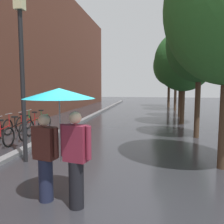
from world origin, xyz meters
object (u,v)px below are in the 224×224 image
street_tree_4 (176,64)px  parked_bicycle_5 (37,122)px  parked_bicycle_3 (19,127)px  parked_bicycle_4 (31,124)px  street_tree_1 (200,44)px  street_lamp_post (22,69)px  street_tree_3 (181,68)px  street_tree_2 (184,61)px  parked_bicycle_2 (10,131)px  couple_under_umbrella (60,125)px  street_tree_5 (169,66)px

street_tree_4 → parked_bicycle_5: size_ratio=5.19×
parked_bicycle_3 → parked_bicycle_4: bearing=79.4°
street_tree_1 → street_lamp_post: (-5.27, -4.06, -1.16)m
parked_bicycle_4 → parked_bicycle_5: bearing=96.1°
street_tree_3 → parked_bicycle_3: (-7.40, -7.50, -2.92)m
street_tree_1 → parked_bicycle_5: bearing=174.5°
street_tree_1 → street_tree_2: 3.55m
street_tree_1 → parked_bicycle_4: size_ratio=4.64×
street_tree_2 → street_tree_4: 7.41m
parked_bicycle_2 → couple_under_umbrella: couple_under_umbrella is taller
street_tree_4 → street_tree_5: bearing=95.2°
parked_bicycle_2 → parked_bicycle_3: size_ratio=1.03×
street_tree_2 → parked_bicycle_4: street_tree_2 is taller
street_tree_2 → parked_bicycle_2: bearing=-142.9°
parked_bicycle_3 → street_tree_1: bearing=6.9°
parked_bicycle_3 → street_tree_4: bearing=57.8°
street_tree_5 → couple_under_umbrella: size_ratio=2.85×
street_tree_1 → parked_bicycle_3: street_tree_1 is taller
parked_bicycle_2 → street_tree_3: bearing=49.2°
parked_bicycle_4 → street_lamp_post: size_ratio=0.26×
street_tree_2 → couple_under_umbrella: bearing=-108.2°
street_tree_1 → street_tree_4: bearing=89.5°
street_tree_3 → parked_bicycle_3: 10.93m
couple_under_umbrella → street_tree_2: bearing=71.8°
street_tree_3 → parked_bicycle_5: size_ratio=4.27×
parked_bicycle_4 → street_lamp_post: (1.93, -3.92, 2.20)m
parked_bicycle_2 → parked_bicycle_5: 2.48m
street_tree_1 → parked_bicycle_2: street_tree_1 is taller
street_tree_2 → street_tree_1: bearing=-87.2°
street_tree_1 → parked_bicycle_3: 8.12m
street_tree_2 → couple_under_umbrella: street_tree_2 is taller
street_tree_4 → couple_under_umbrella: 17.65m
parked_bicycle_4 → street_lamp_post: 4.89m
street_tree_1 → couple_under_umbrella: street_tree_1 is taller
parked_bicycle_5 → street_tree_4: bearing=54.1°
couple_under_umbrella → street_lamp_post: (-1.90, 2.15, 1.13)m
street_tree_2 → street_lamp_post: street_tree_2 is taller
parked_bicycle_5 → parked_bicycle_3: bearing=-91.8°
street_tree_5 → parked_bicycle_2: street_tree_5 is taller
street_lamp_post → parked_bicycle_2: bearing=129.8°
street_tree_2 → parked_bicycle_2: 9.30m
street_tree_5 → street_lamp_post: bearing=-105.3°
street_tree_4 → street_tree_3: bearing=-90.6°
street_tree_4 → parked_bicycle_3: street_tree_4 is taller
parked_bicycle_3 → street_lamp_post: bearing=-56.8°
street_tree_4 → street_tree_5: 3.54m
street_tree_5 → street_lamp_post: 19.24m
couple_under_umbrella → street_lamp_post: bearing=131.4°
parked_bicycle_3 → parked_bicycle_5: (0.05, 1.60, 0.00)m
street_tree_4 → parked_bicycle_3: bearing=-122.2°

